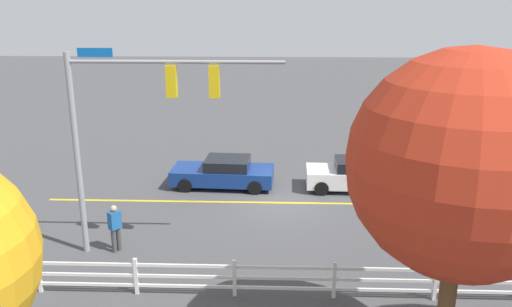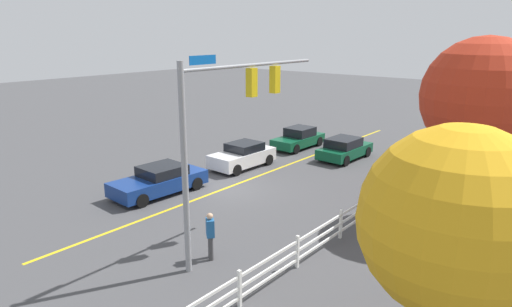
{
  "view_description": "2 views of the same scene",
  "coord_description": "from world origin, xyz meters",
  "px_view_note": "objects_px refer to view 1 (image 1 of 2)",
  "views": [
    {
      "loc": [
        0.23,
        20.4,
        8.29
      ],
      "look_at": [
        0.88,
        2.53,
        2.95
      ],
      "focal_mm": 35.83,
      "sensor_mm": 36.0,
      "label": 1
    },
    {
      "loc": [
        15.57,
        14.86,
        7.61
      ],
      "look_at": [
        0.34,
        2.28,
        2.28
      ],
      "focal_mm": 31.7,
      "sensor_mm": 36.0,
      "label": 2
    }
  ],
  "objects_px": {
    "car_1": "(224,173)",
    "pedestrian": "(115,226)",
    "car_0": "(505,209)",
    "tree_3": "(463,165)",
    "car_2": "(352,175)",
    "car_3": "(481,177)"
  },
  "relations": [
    {
      "from": "car_1",
      "to": "pedestrian",
      "type": "relative_size",
      "value": 2.82
    },
    {
      "from": "car_0",
      "to": "tree_3",
      "type": "distance_m",
      "value": 10.93
    },
    {
      "from": "car_0",
      "to": "pedestrian",
      "type": "height_order",
      "value": "pedestrian"
    },
    {
      "from": "car_0",
      "to": "pedestrian",
      "type": "xyz_separation_m",
      "value": [
        14.29,
        2.7,
        0.27
      ]
    },
    {
      "from": "car_0",
      "to": "car_2",
      "type": "xyz_separation_m",
      "value": [
        5.32,
        -3.68,
        0.03
      ]
    },
    {
      "from": "car_3",
      "to": "car_0",
      "type": "bearing_deg",
      "value": 82.83
    },
    {
      "from": "car_3",
      "to": "pedestrian",
      "type": "height_order",
      "value": "pedestrian"
    },
    {
      "from": "pedestrian",
      "to": "tree_3",
      "type": "xyz_separation_m",
      "value": [
        -9.21,
        5.88,
        4.21
      ]
    },
    {
      "from": "car_2",
      "to": "car_3",
      "type": "relative_size",
      "value": 1.0
    },
    {
      "from": "car_3",
      "to": "pedestrian",
      "type": "xyz_separation_m",
      "value": [
        14.81,
        6.47,
        0.27
      ]
    },
    {
      "from": "car_0",
      "to": "car_1",
      "type": "relative_size",
      "value": 0.84
    },
    {
      "from": "car_0",
      "to": "tree_3",
      "type": "height_order",
      "value": "tree_3"
    },
    {
      "from": "car_1",
      "to": "car_2",
      "type": "relative_size",
      "value": 1.16
    },
    {
      "from": "car_2",
      "to": "pedestrian",
      "type": "distance_m",
      "value": 11.01
    },
    {
      "from": "car_1",
      "to": "car_3",
      "type": "relative_size",
      "value": 1.17
    },
    {
      "from": "car_2",
      "to": "tree_3",
      "type": "distance_m",
      "value": 13.04
    },
    {
      "from": "pedestrian",
      "to": "tree_3",
      "type": "bearing_deg",
      "value": 5.86
    },
    {
      "from": "car_0",
      "to": "tree_3",
      "type": "relative_size",
      "value": 0.53
    },
    {
      "from": "pedestrian",
      "to": "car_1",
      "type": "bearing_deg",
      "value": 103.35
    },
    {
      "from": "car_0",
      "to": "car_2",
      "type": "bearing_deg",
      "value": 146.54
    },
    {
      "from": "car_0",
      "to": "car_3",
      "type": "height_order",
      "value": "car_3"
    },
    {
      "from": "car_2",
      "to": "car_3",
      "type": "xyz_separation_m",
      "value": [
        -5.85,
        -0.09,
        -0.04
      ]
    }
  ]
}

